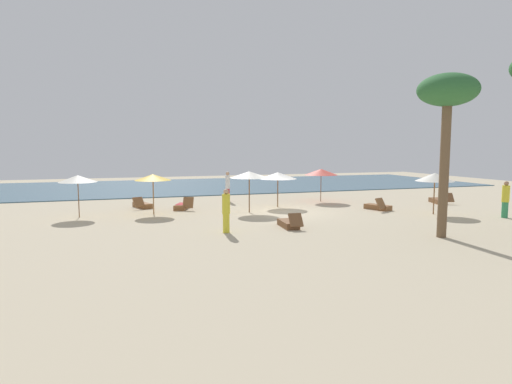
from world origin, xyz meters
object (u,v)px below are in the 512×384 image
object	(u,v)px
person_2	(505,199)
palm_0	(448,98)
lounger_1	(182,206)
lounger_4	(378,207)
umbrella_4	(278,176)
person_0	(226,210)
lounger_0	(289,224)
umbrella_0	(321,172)
lounger_2	(439,200)
umbrella_5	(78,179)
person_1	(228,186)
lounger_3	(142,205)
umbrella_2	(249,175)
umbrella_1	(153,177)
umbrella_3	(435,177)

from	to	relation	value
person_2	palm_0	bearing A→B (deg)	-155.93
lounger_1	lounger_4	bearing A→B (deg)	-19.33
umbrella_4	person_2	bearing A→B (deg)	-37.04
lounger_1	person_0	size ratio (longest dim) A/B	0.95
lounger_0	umbrella_0	bearing A→B (deg)	55.02
lounger_2	palm_0	bearing A→B (deg)	-130.39
person_2	palm_0	size ratio (longest dim) A/B	0.29
umbrella_0	umbrella_4	bearing A→B (deg)	-156.79
umbrella_5	lounger_0	xyz separation A→B (m)	(8.99, -5.74, -1.78)
person_1	lounger_4	bearing A→B (deg)	-41.18
umbrella_5	person_2	size ratio (longest dim) A/B	1.16
umbrella_4	lounger_3	distance (m)	8.08
umbrella_5	palm_0	bearing A→B (deg)	-34.36
umbrella_2	palm_0	xyz separation A→B (m)	(5.29, -8.45, 3.35)
umbrella_2	lounger_3	bearing A→B (deg)	146.30
umbrella_1	person_1	size ratio (longest dim) A/B	1.09
umbrella_5	person_1	xyz separation A→B (m)	(8.67, 3.86, -0.94)
umbrella_3	person_1	distance (m)	12.40
umbrella_4	lounger_4	size ratio (longest dim) A/B	1.27
palm_0	person_1	bearing A→B (deg)	111.39
umbrella_3	person_0	distance (m)	11.70
umbrella_4	person_0	world-z (taller)	umbrella_4
lounger_1	umbrella_3	bearing A→B (deg)	-25.74
umbrella_1	lounger_2	bearing A→B (deg)	-3.42
lounger_2	person_0	xyz separation A→B (m)	(-14.98, -4.93, 0.76)
umbrella_0	umbrella_4	distance (m)	3.88
umbrella_2	umbrella_0	bearing A→B (deg)	27.63
lounger_1	umbrella_1	bearing A→B (deg)	-141.85
lounger_3	palm_0	bearing A→B (deg)	-48.41
lounger_3	lounger_4	bearing A→B (deg)	-21.35
umbrella_2	lounger_0	world-z (taller)	umbrella_2
umbrella_2	person_2	size ratio (longest dim) A/B	1.21
umbrella_3	lounger_0	distance (m)	8.90
umbrella_5	lounger_4	size ratio (longest dim) A/B	1.22
person_2	person_1	bearing A→B (deg)	137.70
umbrella_3	lounger_3	distance (m)	16.23
person_1	person_2	distance (m)	15.65
umbrella_5	person_2	bearing A→B (deg)	-18.24
umbrella_0	umbrella_3	world-z (taller)	umbrella_3
palm_0	umbrella_0	bearing A→B (deg)	87.58
umbrella_1	umbrella_5	xyz separation A→B (m)	(-3.65, 0.05, 0.01)
lounger_0	lounger_2	bearing A→B (deg)	21.06
lounger_2	person_0	world-z (taller)	person_0
umbrella_2	lounger_2	world-z (taller)	umbrella_2
palm_0	lounger_4	bearing A→B (deg)	75.17
umbrella_5	umbrella_1	bearing A→B (deg)	-0.83
lounger_3	person_2	world-z (taller)	person_2
umbrella_1	umbrella_3	xyz separation A→B (m)	(14.00, -4.58, 0.01)
lounger_4	lounger_1	bearing A→B (deg)	160.67
lounger_2	person_2	xyz separation A→B (m)	(-0.81, -5.58, 0.76)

